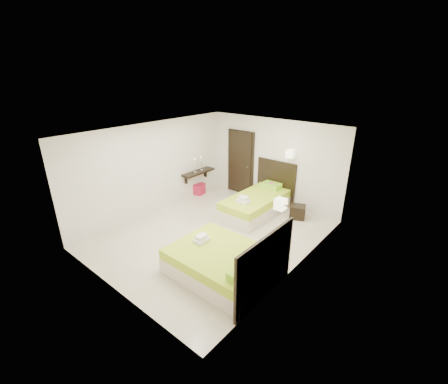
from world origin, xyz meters
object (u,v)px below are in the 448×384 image
Objects in this scene: nightstand at (297,212)px; bed_single at (257,203)px; ottoman at (198,189)px; bed_double at (225,263)px.

bed_single is at bearing 179.52° from nightstand.
bed_single reaches higher than nightstand.
bed_single is 2.36m from ottoman.
bed_single is 1.06× the size of bed_double.
nightstand is 3.44m from ottoman.
nightstand is 1.17× the size of ottoman.
nightstand reaches higher than ottoman.
nightstand is at bearing 8.65° from ottoman.
bed_single is 6.04× the size of ottoman.
ottoman is (-3.49, 2.77, -0.13)m from bed_double.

